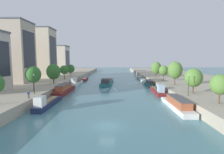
# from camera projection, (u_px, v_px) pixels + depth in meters

# --- Properties ---
(ground_plane) EXTENTS (400.00, 400.00, 0.00)m
(ground_plane) POSITION_uv_depth(u_px,v_px,m) (107.00, 126.00, 26.07)
(ground_plane) COLOR teal
(quay_left) EXTENTS (36.00, 170.00, 2.11)m
(quay_left) POSITION_uv_depth(u_px,v_px,m) (42.00, 79.00, 81.18)
(quay_left) COLOR #A89E89
(quay_left) RESTS_ON ground
(quay_right) EXTENTS (36.00, 170.00, 2.11)m
(quay_right) POSITION_uv_depth(u_px,v_px,m) (183.00, 79.00, 80.14)
(quay_right) COLOR #A89E89
(quay_right) RESTS_ON ground
(barge_midriver) EXTENTS (5.13, 21.36, 2.95)m
(barge_midriver) POSITION_uv_depth(u_px,v_px,m) (107.00, 82.00, 71.09)
(barge_midriver) COLOR #23666B
(barge_midriver) RESTS_ON ground
(wake_behind_barge) EXTENTS (5.59, 6.05, 0.03)m
(wake_behind_barge) POSITION_uv_depth(u_px,v_px,m) (111.00, 90.00, 57.55)
(wake_behind_barge) COLOR silver
(wake_behind_barge) RESTS_ON ground
(moored_boat_left_lone) EXTENTS (2.40, 12.30, 3.03)m
(moored_boat_left_lone) POSITION_uv_depth(u_px,v_px,m) (47.00, 103.00, 36.80)
(moored_boat_left_lone) COLOR #1E284C
(moored_boat_left_lone) RESTS_ON ground
(moored_boat_left_far) EXTENTS (3.00, 14.89, 2.93)m
(moored_boat_left_far) POSITION_uv_depth(u_px,v_px,m) (64.00, 89.00, 51.66)
(moored_boat_left_far) COLOR maroon
(moored_boat_left_far) RESTS_ON ground
(moored_boat_left_end) EXTENTS (2.93, 13.27, 3.11)m
(moored_boat_left_end) POSITION_uv_depth(u_px,v_px,m) (76.00, 83.00, 68.34)
(moored_boat_left_end) COLOR silver
(moored_boat_left_end) RESTS_ON ground
(moored_boat_left_midway) EXTENTS (2.62, 11.20, 2.09)m
(moored_boat_left_midway) POSITION_uv_depth(u_px,v_px,m) (85.00, 79.00, 84.38)
(moored_boat_left_midway) COLOR maroon
(moored_boat_left_midway) RESTS_ON ground
(moored_boat_right_upstream) EXTENTS (2.80, 14.24, 2.51)m
(moored_boat_right_upstream) POSITION_uv_depth(u_px,v_px,m) (177.00, 104.00, 35.15)
(moored_boat_right_upstream) COLOR silver
(moored_boat_right_upstream) RESTS_ON ground
(moored_boat_right_downstream) EXTENTS (2.51, 13.38, 3.30)m
(moored_boat_right_downstream) POSITION_uv_depth(u_px,v_px,m) (158.00, 90.00, 51.16)
(moored_boat_right_downstream) COLOR maroon
(moored_boat_right_downstream) RESTS_ON ground
(moored_boat_right_second) EXTENTS (1.64, 10.13, 2.47)m
(moored_boat_right_second) POSITION_uv_depth(u_px,v_px,m) (148.00, 84.00, 65.13)
(moored_boat_right_second) COLOR #23666B
(moored_boat_right_second) RESTS_ON ground
(moored_boat_right_midway) EXTENTS (2.33, 11.08, 2.16)m
(moored_boat_right_midway) POSITION_uv_depth(u_px,v_px,m) (143.00, 81.00, 77.42)
(moored_boat_right_midway) COLOR silver
(moored_boat_right_midway) RESTS_ON ground
(moored_boat_right_near) EXTENTS (2.34, 11.21, 2.10)m
(moored_boat_right_near) POSITION_uv_depth(u_px,v_px,m) (139.00, 78.00, 90.80)
(moored_boat_right_near) COLOR gray
(moored_boat_right_near) RESTS_ON ground
(tree_left_far) EXTENTS (3.84, 3.84, 6.61)m
(tree_left_far) POSITION_uv_depth(u_px,v_px,m) (33.00, 74.00, 43.04)
(tree_left_far) COLOR brown
(tree_left_far) RESTS_ON quay_left
(tree_left_distant) EXTENTS (4.70, 4.70, 6.75)m
(tree_left_distant) POSITION_uv_depth(u_px,v_px,m) (53.00, 72.00, 57.75)
(tree_left_distant) COLOR brown
(tree_left_distant) RESTS_ON quay_left
(tree_left_end_of_row) EXTENTS (3.63, 3.63, 5.82)m
(tree_left_end_of_row) POSITION_uv_depth(u_px,v_px,m) (64.00, 70.00, 69.83)
(tree_left_end_of_row) COLOR brown
(tree_left_end_of_row) RESTS_ON quay_left
(tree_left_nearest) EXTENTS (3.87, 3.87, 5.80)m
(tree_left_nearest) POSITION_uv_depth(u_px,v_px,m) (71.00, 69.00, 83.05)
(tree_left_nearest) COLOR brown
(tree_left_nearest) RESTS_ON quay_left
(tree_right_end_of_row) EXTENTS (3.49, 3.49, 5.55)m
(tree_right_end_of_row) POSITION_uv_depth(u_px,v_px,m) (220.00, 85.00, 30.88)
(tree_right_end_of_row) COLOR brown
(tree_right_end_of_row) RESTS_ON quay_right
(tree_right_third) EXTENTS (4.21, 4.21, 6.09)m
(tree_right_third) POSITION_uv_depth(u_px,v_px,m) (193.00, 78.00, 40.96)
(tree_right_third) COLOR brown
(tree_right_third) RESTS_ON quay_right
(tree_right_past_mid) EXTENTS (4.57, 4.57, 7.61)m
(tree_right_past_mid) POSITION_uv_depth(u_px,v_px,m) (175.00, 70.00, 53.74)
(tree_right_past_mid) COLOR brown
(tree_right_past_mid) RESTS_ON quay_right
(tree_right_midway) EXTENTS (3.47, 3.47, 6.01)m
(tree_right_midway) POSITION_uv_depth(u_px,v_px,m) (164.00, 70.00, 64.55)
(tree_right_midway) COLOR brown
(tree_right_midway) RESTS_ON quay_right
(tree_right_by_lamp) EXTENTS (4.50, 4.50, 7.20)m
(tree_right_by_lamp) POSITION_uv_depth(u_px,v_px,m) (156.00, 68.00, 76.60)
(tree_right_by_lamp) COLOR brown
(tree_right_by_lamp) RESTS_ON quay_right
(lamppost_left_bank) EXTENTS (0.28, 0.28, 4.69)m
(lamppost_left_bank) POSITION_uv_depth(u_px,v_px,m) (34.00, 83.00, 40.02)
(lamppost_left_bank) COLOR black
(lamppost_left_bank) RESTS_ON quay_left
(lamppost_right_bank) EXTENTS (0.28, 0.28, 4.83)m
(lamppost_right_bank) POSITION_uv_depth(u_px,v_px,m) (189.00, 84.00, 38.33)
(lamppost_right_bank) COLOR black
(lamppost_right_bank) RESTS_ON quay_right
(building_left_tall) EXTENTS (10.41, 10.58, 21.85)m
(building_left_tall) POSITION_uv_depth(u_px,v_px,m) (16.00, 52.00, 60.15)
(building_left_tall) COLOR #B2A38E
(building_left_tall) RESTS_ON quay_left
(building_left_far_end) EXTENTS (14.76, 10.08, 22.54)m
(building_left_far_end) POSITION_uv_depth(u_px,v_px,m) (38.00, 53.00, 77.62)
(building_left_far_end) COLOR beige
(building_left_far_end) RESTS_ON quay_left
(building_left_middle) EXTENTS (16.41, 9.84, 16.28)m
(building_left_middle) POSITION_uv_depth(u_px,v_px,m) (54.00, 60.00, 98.56)
(building_left_middle) COLOR beige
(building_left_middle) RESTS_ON quay_left
(person_on_quay) EXTENTS (0.38, 0.42, 1.62)m
(person_on_quay) POSITION_uv_depth(u_px,v_px,m) (29.00, 94.00, 35.39)
(person_on_quay) COLOR #473D33
(person_on_quay) RESTS_ON quay_left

